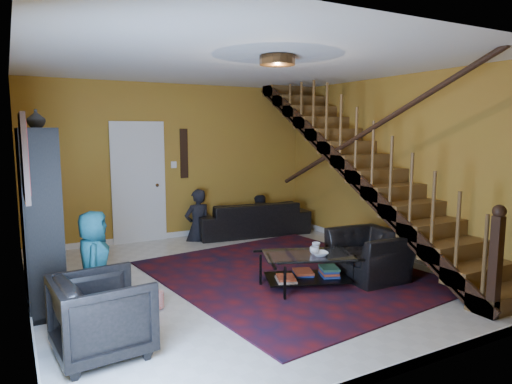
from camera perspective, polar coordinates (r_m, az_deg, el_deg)
floor at (r=6.22m, az=-1.36°, el=-10.78°), size 5.50×5.50×0.00m
room at (r=6.98m, az=-16.41°, el=-8.57°), size 5.50×5.50×5.50m
staircase at (r=7.14m, az=13.95°, el=2.89°), size 0.95×5.02×3.18m
bookshelf at (r=5.94m, az=-25.41°, el=-2.81°), size 0.35×1.80×2.00m
door at (r=8.27m, az=-14.46°, el=0.91°), size 0.82×0.05×2.05m
framed_picture at (r=4.35m, az=-27.02°, el=3.93°), size 0.04×0.74×0.74m
wall_hanging at (r=8.47m, az=-8.99°, el=4.78°), size 0.14×0.03×0.90m
ceiling_fixture at (r=5.25m, az=2.70°, el=16.11°), size 0.40×0.40×0.10m
rug at (r=6.38m, az=4.36°, el=-10.23°), size 3.60×4.00×0.02m
sofa at (r=8.70m, az=-0.57°, el=-3.26°), size 2.23×1.10×0.63m
armchair_left at (r=4.36m, az=-18.65°, el=-14.40°), size 0.86×0.84×0.72m
armchair_right at (r=6.35m, az=14.13°, el=-7.63°), size 0.89×1.00×0.63m
person_adult_a at (r=8.33m, az=-7.28°, el=-4.34°), size 0.53×0.37×1.38m
person_adult_b at (r=8.86m, az=0.31°, el=-4.18°), size 0.61×0.49×1.18m
person_child at (r=5.23m, az=-19.57°, el=-8.35°), size 0.47×0.61×1.13m
coffee_table at (r=5.90m, az=6.43°, el=-9.41°), size 1.26×1.00×0.42m
cup_a at (r=5.86m, az=7.32°, el=-7.24°), size 0.12×0.12×0.10m
cup_b at (r=6.04m, az=7.52°, el=-6.75°), size 0.13×0.13×0.10m
bowl at (r=5.79m, az=7.97°, el=-7.65°), size 0.26×0.26×0.05m
vase at (r=5.35m, az=-25.80°, el=8.27°), size 0.18×0.18×0.19m
popcorn_bucket at (r=5.31m, az=-12.28°, el=-13.00°), size 0.19×0.19×0.18m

